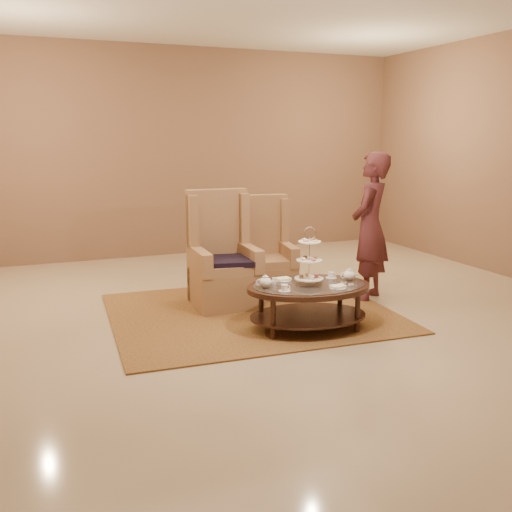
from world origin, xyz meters
name	(u,v)px	position (x,y,z in m)	size (l,w,h in m)	color
ground	(274,320)	(0.00, 0.00, 0.00)	(8.00, 8.00, 0.00)	#C5B392
ceiling	(274,320)	(0.00, 0.00, 0.00)	(8.00, 8.00, 0.02)	beige
wall_back	(181,153)	(0.00, 4.00, 1.75)	(8.00, 0.04, 3.50)	#825E46
rug	(251,313)	(-0.16, 0.32, 0.01)	(3.30, 2.80, 0.02)	olive
tea_table	(309,293)	(0.21, -0.43, 0.41)	(1.45, 1.09, 1.12)	black
armchair_left	(222,267)	(-0.34, 0.80, 0.47)	(0.78, 0.80, 1.40)	#A0744B
armchair_right	(264,262)	(0.31, 1.05, 0.43)	(0.79, 0.81, 1.28)	#A0744B
person	(370,227)	(1.45, 0.35, 0.93)	(0.80, 0.77, 1.85)	#512226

